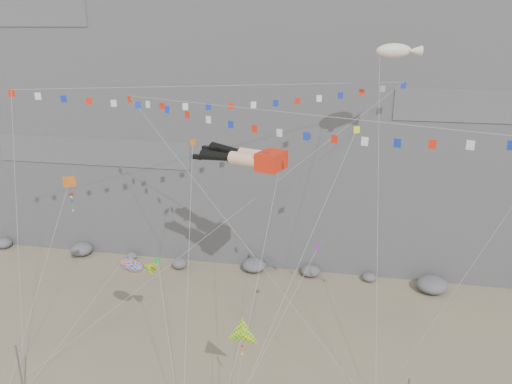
% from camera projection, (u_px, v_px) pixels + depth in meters
% --- Properties ---
extents(ground, '(120.00, 120.00, 0.00)m').
position_uv_depth(ground, '(211.00, 375.00, 37.49)').
color(ground, '#857A5B').
rests_on(ground, ground).
extents(cliff, '(80.00, 28.00, 50.00)m').
position_uv_depth(cliff, '(278.00, 24.00, 59.24)').
color(cliff, slate).
rests_on(cliff, ground).
extents(talus_boulders, '(60.00, 3.00, 1.20)m').
position_uv_depth(talus_boulders, '(254.00, 265.00, 53.11)').
color(talus_boulders, slate).
rests_on(talus_boulders, ground).
extents(anchor_pole_left, '(0.12, 0.12, 4.16)m').
position_uv_depth(anchor_pole_left, '(20.00, 371.00, 34.77)').
color(anchor_pole_left, slate).
rests_on(anchor_pole_left, ground).
extents(legs_kite, '(7.91, 16.37, 20.14)m').
position_uv_depth(legs_kite, '(247.00, 157.00, 38.55)').
color(legs_kite, red).
rests_on(legs_kite, ground).
extents(flag_banner_upper, '(29.94, 18.62, 26.87)m').
position_uv_depth(flag_banner_upper, '(219.00, 86.00, 40.45)').
color(flag_banner_upper, red).
rests_on(flag_banner_upper, ground).
extents(flag_banner_lower, '(28.81, 11.52, 21.62)m').
position_uv_depth(flag_banner_lower, '(293.00, 113.00, 33.53)').
color(flag_banner_lower, red).
rests_on(flag_banner_lower, ground).
extents(harlequin_kite, '(2.84, 9.18, 15.76)m').
position_uv_depth(harlequin_kite, '(69.00, 182.00, 38.61)').
color(harlequin_kite, red).
rests_on(harlequin_kite, ground).
extents(fish_windsock, '(7.70, 7.92, 11.43)m').
position_uv_depth(fish_windsock, '(131.00, 265.00, 38.58)').
color(fish_windsock, orange).
rests_on(fish_windsock, ground).
extents(delta_kite, '(2.42, 4.68, 7.65)m').
position_uv_depth(delta_kite, '(242.00, 335.00, 32.62)').
color(delta_kite, yellow).
rests_on(delta_kite, ground).
extents(blimp_windsock, '(4.03, 15.29, 27.00)m').
position_uv_depth(blimp_windsock, '(394.00, 52.00, 38.51)').
color(blimp_windsock, '#F2E6C7').
rests_on(blimp_windsock, ground).
extents(small_kite_a, '(3.70, 14.49, 21.27)m').
position_uv_depth(small_kite_a, '(193.00, 148.00, 40.30)').
color(small_kite_a, orange).
rests_on(small_kite_a, ground).
extents(small_kite_b, '(5.58, 8.24, 13.29)m').
position_uv_depth(small_kite_b, '(317.00, 249.00, 36.07)').
color(small_kite_b, purple).
rests_on(small_kite_b, ground).
extents(small_kite_c, '(4.17, 7.07, 11.59)m').
position_uv_depth(small_kite_c, '(158.00, 263.00, 35.77)').
color(small_kite_c, green).
rests_on(small_kite_c, ground).
extents(small_kite_d, '(7.87, 14.33, 23.37)m').
position_uv_depth(small_kite_d, '(354.00, 136.00, 36.94)').
color(small_kite_d, '#FFF615').
rests_on(small_kite_d, ground).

